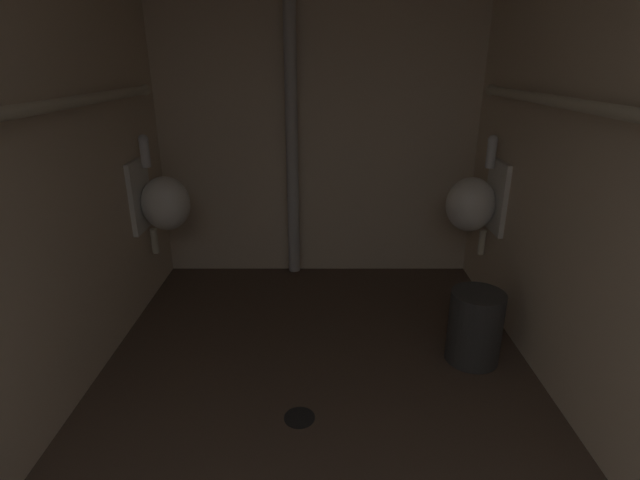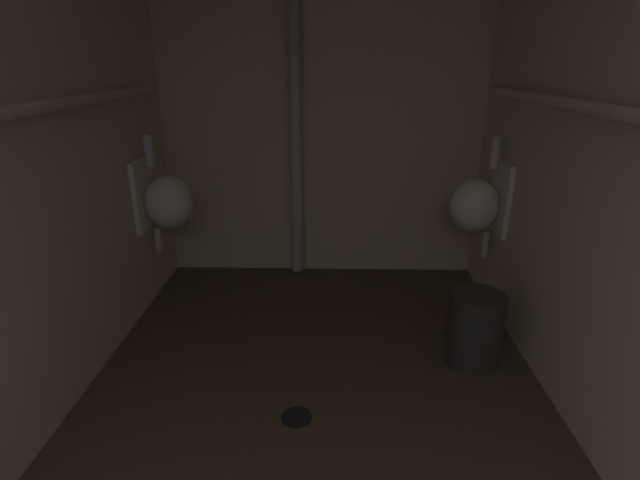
% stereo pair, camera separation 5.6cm
% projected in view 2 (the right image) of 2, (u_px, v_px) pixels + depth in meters
% --- Properties ---
extents(floor, '(2.35, 3.59, 0.08)m').
position_uv_depth(floor, '(313.00, 439.00, 2.09)').
color(floor, '#47382D').
rests_on(floor, ground).
extents(wall_back, '(2.35, 0.06, 2.37)m').
position_uv_depth(wall_back, '(322.00, 109.00, 3.31)').
color(wall_back, beige).
rests_on(wall_back, ground).
extents(urinal_left_mid, '(0.32, 0.30, 0.76)m').
position_uv_depth(urinal_left_mid, '(166.00, 201.00, 3.01)').
color(urinal_left_mid, silver).
extents(urinal_right_mid, '(0.32, 0.30, 0.76)m').
position_uv_depth(urinal_right_mid, '(478.00, 204.00, 2.94)').
color(urinal_right_mid, silver).
extents(supply_pipe_left, '(0.06, 2.83, 0.06)m').
position_uv_depth(supply_pipe_left, '(9.00, 112.00, 1.67)').
color(supply_pipe_left, beige).
extents(supply_pipe_right, '(0.06, 2.89, 0.06)m').
position_uv_depth(supply_pipe_right, '(632.00, 115.00, 1.57)').
color(supply_pipe_right, beige).
extents(standpipe_back_wall, '(0.08, 0.08, 2.32)m').
position_uv_depth(standpipe_back_wall, '(295.00, 111.00, 3.21)').
color(standpipe_back_wall, '#B2B2B2').
rests_on(standpipe_back_wall, ground).
extents(floor_drain, '(0.14, 0.14, 0.01)m').
position_uv_depth(floor_drain, '(297.00, 417.00, 2.15)').
color(floor_drain, black).
rests_on(floor_drain, ground).
extents(waste_bin, '(0.28, 0.28, 0.39)m').
position_uv_depth(waste_bin, '(475.00, 329.00, 2.49)').
color(waste_bin, '#2D2D2D').
rests_on(waste_bin, ground).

